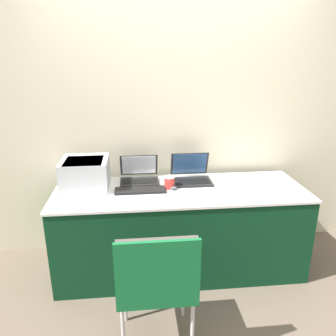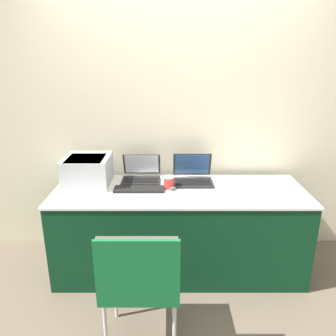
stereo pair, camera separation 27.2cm
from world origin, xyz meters
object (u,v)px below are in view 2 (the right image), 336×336
coffee_cup (169,182)px  external_keyboard (140,189)px  laptop_left (142,175)px  printer (88,170)px  chair (140,277)px  mouse (173,188)px  laptop_right (193,176)px

coffee_cup → external_keyboard: bearing=-168.8°
laptop_left → external_keyboard: bearing=-89.5°
printer → laptop_left: bearing=13.1°
chair → printer: bearing=117.0°
printer → chair: bearing=-63.0°
coffee_cup → mouse: size_ratio=1.73×
external_keyboard → printer: bearing=162.4°
laptop_left → laptop_right: bearing=-5.6°
laptop_left → printer: bearing=-166.9°
printer → coffee_cup: printer is taller
printer → laptop_right: printer is taller
laptop_left → chair: size_ratio=0.38×
printer → chair: (0.53, -1.04, -0.32)m
printer → coffee_cup: 0.71m
coffee_cup → laptop_right: bearing=36.2°
laptop_right → coffee_cup: bearing=-143.8°
coffee_cup → chair: 0.99m
external_keyboard → mouse: (0.28, 0.00, 0.01)m
printer → mouse: printer is taller
external_keyboard → coffee_cup: size_ratio=4.02×
mouse → external_keyboard: bearing=-179.4°
coffee_cup → mouse: coffee_cup is taller
coffee_cup → mouse: (0.03, -0.05, -0.04)m
printer → external_keyboard: printer is taller
laptop_left → mouse: bearing=-41.2°
printer → laptop_left: size_ratio=1.15×
mouse → chair: 0.94m
laptop_right → mouse: laptop_right is taller
coffee_cup → chair: bearing=-100.6°
laptop_right → printer: bearing=-176.2°
coffee_cup → chair: chair is taller
printer → coffee_cup: size_ratio=3.73×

